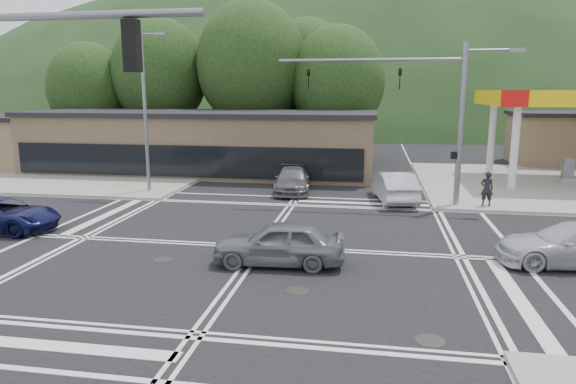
% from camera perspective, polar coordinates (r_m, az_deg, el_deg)
% --- Properties ---
extents(ground, '(120.00, 120.00, 0.00)m').
position_cam_1_polar(ground, '(19.30, -3.05, -6.10)').
color(ground, black).
rests_on(ground, ground).
extents(sidewalk_ne, '(16.00, 16.00, 0.15)m').
position_cam_1_polar(sidewalk_ne, '(35.20, 27.50, 0.69)').
color(sidewalk_ne, gray).
rests_on(sidewalk_ne, ground).
extents(sidewalk_nw, '(16.00, 16.00, 0.15)m').
position_cam_1_polar(sidewalk_nw, '(38.50, -20.27, 2.08)').
color(sidewalk_nw, gray).
rests_on(sidewalk_nw, ground).
extents(commercial_row, '(24.00, 8.00, 4.00)m').
position_cam_1_polar(commercial_row, '(37.18, -9.48, 5.31)').
color(commercial_row, brown).
rests_on(commercial_row, ground).
extents(commercial_nw, '(8.00, 7.00, 3.60)m').
position_cam_1_polar(commercial_nw, '(45.00, -29.20, 4.79)').
color(commercial_nw, '#846B4F').
rests_on(commercial_nw, ground).
extents(hill_north, '(252.00, 126.00, 140.00)m').
position_cam_1_polar(hill_north, '(108.20, 7.44, 8.11)').
color(hill_north, '#1D3116').
rests_on(hill_north, ground).
extents(tree_n_a, '(8.00, 8.00, 11.75)m').
position_cam_1_polar(tree_n_a, '(45.71, -14.09, 12.67)').
color(tree_n_a, '#382619').
rests_on(tree_n_a, ground).
extents(tree_n_b, '(9.00, 9.00, 12.98)m').
position_cam_1_polar(tree_n_b, '(43.21, -4.06, 13.93)').
color(tree_n_b, '#382619').
rests_on(tree_n_b, ground).
extents(tree_n_c, '(7.60, 7.60, 10.87)m').
position_cam_1_polar(tree_n_c, '(42.09, 5.49, 12.21)').
color(tree_n_c, '#382619').
rests_on(tree_n_c, ground).
extents(tree_n_d, '(6.80, 6.80, 9.76)m').
position_cam_1_polar(tree_n_d, '(47.51, -21.27, 10.61)').
color(tree_n_d, '#382619').
rests_on(tree_n_d, ground).
extents(tree_n_e, '(8.40, 8.40, 11.98)m').
position_cam_1_polar(tree_n_e, '(46.39, 2.08, 12.96)').
color(tree_n_e, '#382619').
rests_on(tree_n_e, ground).
extents(streetlight_nw, '(2.50, 0.25, 9.00)m').
position_cam_1_polar(streetlight_nw, '(29.73, -15.54, 9.50)').
color(streetlight_nw, slate).
rests_on(streetlight_nw, ground).
extents(signal_mast_ne, '(11.65, 0.30, 8.00)m').
position_cam_1_polar(signal_mast_ne, '(26.34, 16.05, 9.35)').
color(signal_mast_ne, slate).
rests_on(signal_mast_ne, ground).
extents(car_blue_west, '(4.84, 2.36, 1.32)m').
position_cam_1_polar(car_blue_west, '(24.44, -29.18, -2.22)').
color(car_blue_west, '#0E123E').
rests_on(car_blue_west, ground).
extents(car_grey_center, '(4.47, 2.01, 1.49)m').
position_cam_1_polar(car_grey_center, '(17.20, -1.01, -5.66)').
color(car_grey_center, slate).
rests_on(car_grey_center, ground).
extents(car_silver_east, '(5.04, 2.28, 1.43)m').
position_cam_1_polar(car_silver_east, '(19.55, 29.22, -5.14)').
color(car_silver_east, silver).
rests_on(car_silver_east, ground).
extents(car_queue_a, '(2.48, 5.03, 1.59)m').
position_cam_1_polar(car_queue_a, '(27.45, 11.70, 0.61)').
color(car_queue_a, silver).
rests_on(car_queue_a, ground).
extents(car_queue_b, '(2.53, 5.04, 1.65)m').
position_cam_1_polar(car_queue_b, '(35.28, 4.48, 3.19)').
color(car_queue_b, silver).
rests_on(car_queue_b, ground).
extents(car_northbound, '(2.49, 4.94, 1.38)m').
position_cam_1_polar(car_northbound, '(29.39, 0.48, 1.33)').
color(car_northbound, '#585A5D').
rests_on(car_northbound, ground).
extents(pedestrian, '(0.63, 0.43, 1.69)m').
position_cam_1_polar(pedestrian, '(27.03, 21.23, 0.35)').
color(pedestrian, black).
rests_on(pedestrian, sidewalk_ne).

